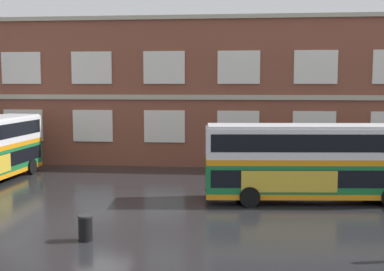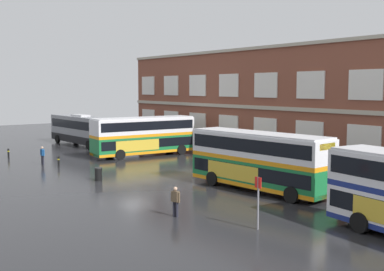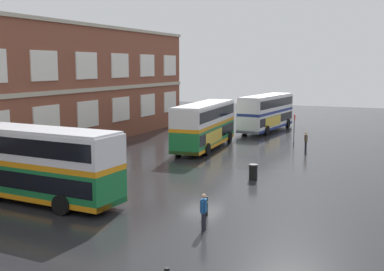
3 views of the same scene
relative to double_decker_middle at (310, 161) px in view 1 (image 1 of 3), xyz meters
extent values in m
plane|color=#232326|center=(-10.07, -2.10, -2.15)|extent=(120.00, 120.00, 0.00)
cube|color=brown|center=(-9.31, 13.90, 3.28)|extent=(49.17, 8.00, 10.86)
cube|color=#B2A893|center=(-9.31, 9.82, 3.06)|extent=(49.17, 0.16, 0.36)
cube|color=#B2A893|center=(-9.31, 9.85, 8.86)|extent=(49.17, 0.28, 0.30)
cube|color=silver|center=(-20.24, 9.84, 0.89)|extent=(3.06, 0.12, 2.39)
cube|color=silver|center=(-14.78, 9.84, 0.89)|extent=(3.06, 0.12, 2.39)
cube|color=silver|center=(-9.31, 9.84, 0.89)|extent=(3.06, 0.12, 2.39)
cube|color=silver|center=(-3.85, 9.84, 0.89)|extent=(3.06, 0.12, 2.39)
cube|color=silver|center=(1.61, 9.84, 0.89)|extent=(3.06, 0.12, 2.39)
cube|color=silver|center=(-20.24, 9.84, 5.24)|extent=(3.06, 0.12, 2.39)
cube|color=silver|center=(-14.78, 9.84, 5.24)|extent=(3.06, 0.12, 2.39)
cube|color=silver|center=(-9.31, 9.84, 5.24)|extent=(3.06, 0.12, 2.39)
cube|color=silver|center=(-3.85, 9.84, 5.24)|extent=(3.06, 0.12, 2.39)
cube|color=silver|center=(1.61, 9.84, 5.24)|extent=(3.06, 0.12, 2.39)
cube|color=yellow|center=(-19.17, 7.67, 1.45)|extent=(1.66, 0.15, 0.40)
cylinder|color=black|center=(-17.99, 5.98, -1.63)|extent=(0.38, 1.06, 1.04)
cube|color=#197038|center=(0.00, 0.00, -0.92)|extent=(11.18, 3.50, 1.75)
cube|color=black|center=(0.00, 0.00, -0.71)|extent=(10.75, 3.50, 0.90)
cube|color=orange|center=(0.00, 0.00, 0.10)|extent=(11.18, 3.50, 0.30)
cube|color=silver|center=(0.00, 0.00, 1.03)|extent=(11.18, 3.50, 1.55)
cube|color=black|center=(0.00, 0.00, 1.10)|extent=(10.75, 3.50, 0.90)
cube|color=orange|center=(0.00, 0.00, -1.66)|extent=(11.18, 3.52, 0.28)
cube|color=silver|center=(0.00, 0.00, 1.86)|extent=(10.95, 3.38, 0.12)
cube|color=gold|center=(-1.20, -1.40, -0.84)|extent=(4.82, 0.45, 1.10)
cylinder|color=black|center=(3.72, 1.61, -1.63)|extent=(1.06, 0.41, 1.04)
cylinder|color=black|center=(-3.18, -1.56, -1.63)|extent=(1.06, 0.41, 1.04)
cylinder|color=black|center=(-3.40, 0.98, -1.63)|extent=(1.06, 0.41, 1.04)
cylinder|color=black|center=(-9.78, -7.54, -1.67)|extent=(0.56, 0.56, 0.95)
cylinder|color=black|center=(-9.78, -7.54, -1.16)|extent=(0.60, 0.60, 0.08)
camera|label=1|loc=(-3.69, -25.90, 4.10)|focal=45.65mm
camera|label=2|loc=(24.16, -23.40, 5.07)|focal=45.23mm
camera|label=3|loc=(-39.43, -16.53, 5.30)|focal=45.02mm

